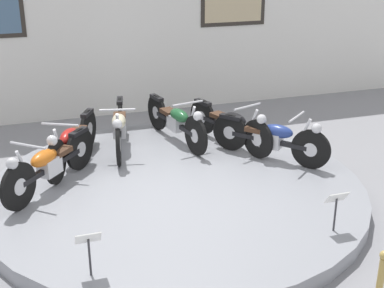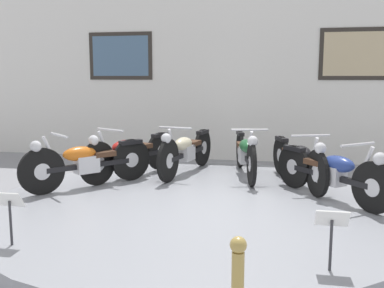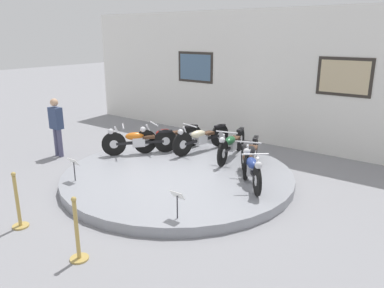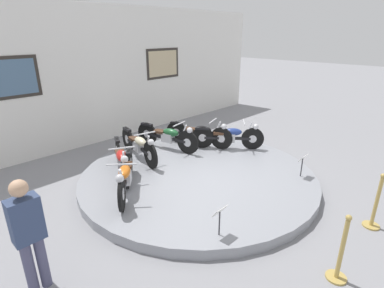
# 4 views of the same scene
# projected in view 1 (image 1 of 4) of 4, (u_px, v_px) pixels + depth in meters

# --- Properties ---
(ground_plane) EXTENTS (60.00, 60.00, 0.00)m
(ground_plane) POSITION_uv_depth(u_px,v_px,m) (176.00, 197.00, 7.53)
(ground_plane) COLOR gray
(display_platform) EXTENTS (5.25, 5.25, 0.20)m
(display_platform) POSITION_uv_depth(u_px,v_px,m) (175.00, 190.00, 7.49)
(display_platform) COLOR gray
(display_platform) RESTS_ON ground_plane
(back_wall) EXTENTS (14.00, 0.22, 3.95)m
(back_wall) POSITION_uv_depth(u_px,v_px,m) (116.00, 15.00, 10.35)
(back_wall) COLOR white
(back_wall) RESTS_ON ground_plane
(motorcycle_orange) EXTENTS (1.33, 1.53, 0.79)m
(motorcycle_orange) POSITION_uv_depth(u_px,v_px,m) (49.00, 163.00, 7.19)
(motorcycle_orange) COLOR black
(motorcycle_orange) RESTS_ON display_platform
(motorcycle_red) EXTENTS (0.94, 1.79, 0.79)m
(motorcycle_red) POSITION_uv_depth(u_px,v_px,m) (72.00, 141.00, 7.94)
(motorcycle_red) COLOR black
(motorcycle_red) RESTS_ON display_platform
(motorcycle_cream) EXTENTS (0.59, 1.96, 0.80)m
(motorcycle_cream) POSITION_uv_depth(u_px,v_px,m) (119.00, 126.00, 8.55)
(motorcycle_cream) COLOR black
(motorcycle_cream) RESTS_ON display_platform
(motorcycle_green) EXTENTS (0.59, 1.95, 0.79)m
(motorcycle_green) POSITION_uv_depth(u_px,v_px,m) (176.00, 120.00, 8.83)
(motorcycle_green) COLOR black
(motorcycle_green) RESTS_ON display_platform
(motorcycle_black) EXTENTS (0.76, 1.86, 0.78)m
(motorcycle_black) POSITION_uv_depth(u_px,v_px,m) (231.00, 124.00, 8.67)
(motorcycle_black) COLOR black
(motorcycle_black) RESTS_ON display_platform
(motorcycle_blue) EXTENTS (1.29, 1.54, 0.78)m
(motorcycle_blue) POSITION_uv_depth(u_px,v_px,m) (272.00, 137.00, 8.14)
(motorcycle_blue) COLOR black
(motorcycle_blue) RESTS_ON display_platform
(info_placard_front_left) EXTENTS (0.26, 0.11, 0.51)m
(info_placard_front_left) POSITION_uv_depth(u_px,v_px,m) (89.00, 244.00, 5.34)
(info_placard_front_left) COLOR #333338
(info_placard_front_left) RESTS_ON display_platform
(info_placard_front_centre) EXTENTS (0.26, 0.11, 0.51)m
(info_placard_front_centre) POSITION_uv_depth(u_px,v_px,m) (336.00, 203.00, 6.16)
(info_placard_front_centre) COLOR #333338
(info_placard_front_centre) RESTS_ON display_platform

